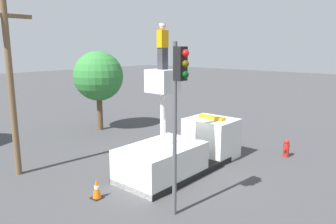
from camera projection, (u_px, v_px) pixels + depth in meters
ground_plane at (176, 172)px, 14.34m from camera, size 120.00×120.00×0.00m
bucket_truck at (183, 150)px, 14.52m from camera, size 6.46×2.35×4.52m
worker at (163, 47)px, 12.64m from camera, size 0.40×0.26×1.75m
traffic_light_pole at (178, 96)px, 9.88m from camera, size 0.34×0.57×5.55m
fire_hydrant at (286, 148)px, 16.24m from camera, size 0.53×0.29×0.90m
traffic_cone_rear at (97, 189)px, 11.80m from camera, size 0.39×0.39×0.77m
tree_right_bg at (98, 76)px, 21.00m from camera, size 3.18×3.18×5.13m
utility_pole at (11, 84)px, 13.36m from camera, size 2.20×0.26×7.20m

